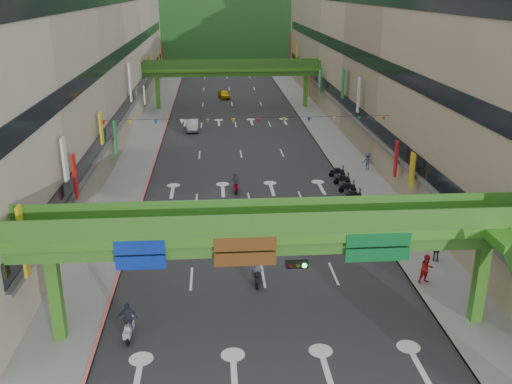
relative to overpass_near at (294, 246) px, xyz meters
The scene contains 22 objects.
road_slab 44.93m from the overpass_near, 91.20° to the left, with size 18.00×140.00×0.02m, color #28282B.
sidewalk_left 46.47m from the overpass_near, 104.97° to the left, with size 4.00×140.00×0.15m, color gray.
sidewalk_right 46.03m from the overpass_near, 77.29° to the left, with size 4.00×140.00×0.15m, color gray.
curb_left 46.02m from the overpass_near, 102.67° to the left, with size 0.20×140.00×0.18m, color #CC5959.
curb_right 45.65m from the overpass_near, 79.63° to the left, with size 0.20×140.00×0.18m, color gray.
building_row_left 49.02m from the overpass_near, 114.00° to the left, with size 12.80×95.00×19.00m.
building_row_right 48.30m from the overpass_near, 68.03° to the left, with size 12.80×95.00×19.00m.
overpass_near is the anchor object (origin of this frame).
overpass_far 59.63m from the overpass_near, 90.90° to the left, with size 28.00×2.20×7.10m.
hill_left 155.52m from the overpass_near, 95.88° to the left, with size 168.00×140.00×112.00m, color #1C4419.
hill_right 176.35m from the overpass_near, 82.15° to the left, with size 208.00×176.00×128.00m, color #1C4419.
bunting_string 24.65m from the overpass_near, 92.17° to the left, with size 26.00×0.36×0.47m.
scooter_rider_near 7.16m from the overpass_near, 103.84° to the left, with size 0.69×1.60×2.11m.
scooter_rider_mid 15.02m from the overpass_near, 98.09° to the left, with size 0.78×1.60×1.89m.
scooter_rider_left 9.40m from the overpass_near, behind, with size 1.07×1.60×2.14m.
scooter_rider_far 22.79m from the overpass_near, 95.10° to the left, with size 0.76×1.60×1.86m.
parked_scooter_row 24.46m from the overpass_near, 70.86° to the left, with size 1.60×7.15×1.08m.
car_silver 46.59m from the overpass_near, 98.08° to the left, with size 1.47×4.22×1.39m, color #ADABB4.
car_yellow 67.92m from the overpass_near, 91.71° to the left, with size 1.61×4.01×1.37m, color #D7A105.
pedestrian_red 10.96m from the overpass_near, 28.53° to the left, with size 0.90×0.70×1.85m, color red.
pedestrian_dark 13.84m from the overpass_near, 36.09° to the left, with size 0.89×0.37×1.52m, color #23222A.
pedestrian_blue 30.23m from the overpass_near, 67.87° to the left, with size 0.77×0.50×1.66m, color #3B3F62.
Camera 1 is at (-2.84, -19.82, 17.19)m, focal length 40.00 mm.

